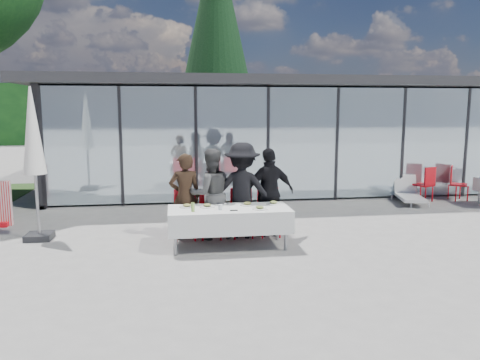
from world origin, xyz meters
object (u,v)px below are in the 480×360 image
Objects in this scene: plate_c at (247,204)px; juice_bottle at (193,207)px; plate_d at (274,203)px; conifer_tree at (216,31)px; diner_chair_c at (242,210)px; lounger at (408,193)px; spare_chair_b at (426,182)px; market_umbrella at (33,141)px; diner_chair_b at (211,211)px; diner_c at (242,190)px; plate_a at (187,206)px; diner_chair_d at (269,209)px; spare_chair_a at (455,181)px; diner_chair_a at (185,212)px; plate_extra at (260,208)px; diner_b at (211,194)px; dining_table at (229,219)px; diner_a at (185,197)px; plate_b at (207,206)px; folded_eyeglasses at (234,210)px; diner_d at (270,192)px.

juice_bottle reaches higher than plate_c.
conifer_tree is (0.12, 12.73, 5.21)m from plate_d.
lounger is (5.09, 2.77, -0.28)m from diner_chair_c.
spare_chair_b is 10.13m from market_umbrella.
diner_c reaches higher than diner_chair_b.
plate_a is at bearing -153.16° from spare_chair_b.
diner_chair_c reaches higher than plate_c.
diner_c reaches higher than plate_c.
diner_chair_d is 6.69m from spare_chair_a.
plate_d is at bearing 1.60° from plate_a.
diner_chair_a reaches higher than juice_bottle.
spare_chair_b is at bearing 34.83° from plate_extra.
diner_b is at bearing 45.81° from plate_a.
diner_chair_b and spare_chair_b have the same top height.
diner_c reaches higher than spare_chair_b.
diner_c is 1.34× the size of lounger.
diner_a reaches higher than dining_table.
juice_bottle is (-1.23, -0.02, 0.06)m from plate_extra.
plate_d is 13.76m from conifer_tree.
diner_chair_d is (1.70, 0.00, 0.00)m from diner_chair_a.
juice_bottle is at bearing -97.34° from conifer_tree.
spare_chair_a is 1.00× the size of spare_chair_b.
spare_chair_b is at bearing -137.49° from diner_c.
diner_c is 11.74× the size of juice_bottle.
diner_chair_c is at bearing 43.02° from juice_bottle.
dining_table is 0.75× the size of market_umbrella.
diner_chair_d is at bearing 31.17° from juice_bottle.
spare_chair_b is 11.91m from conifer_tree.
juice_bottle is 7.19m from lounger.
plate_extra is at bearing -19.20° from plate_b.
juice_bottle is at bearing -158.72° from plate_c.
diner_a is 1.73m from diner_chair_d.
diner_c is (1.14, -0.07, 0.42)m from diner_chair_a.
diner_b is at bearing 110.30° from folded_eyeglasses.
plate_d is at bearing -150.26° from spare_chair_a.
diner_chair_b is 0.54× the size of diner_d.
market_umbrella is at bearing -166.16° from spare_chair_a.
diner_c is 0.99m from folded_eyeglasses.
conifer_tree is (-5.91, 9.28, 5.45)m from spare_chair_a.
lounger is at bearing -135.75° from diner_c.
diner_chair_d is at bearing 173.45° from diner_b.
plate_b is at bearing -154.90° from diner_chair_d.
plate_d is 2.04× the size of folded_eyeglasses.
diner_b is at bearing 113.00° from dining_table.
diner_chair_c is 3.42× the size of plate_b.
lounger is at bearing 25.78° from diner_chair_b.
plate_extra reaches higher than lounger.
spare_chair_a is at bearing 22.06° from diner_chair_b.
dining_table is 2.32× the size of spare_chair_b.
conifer_tree reaches higher than plate_b.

